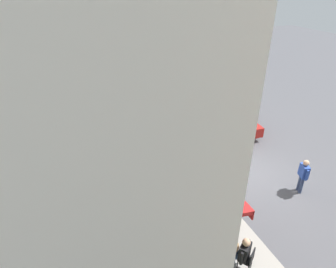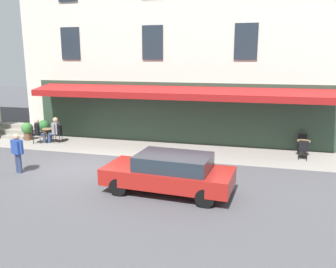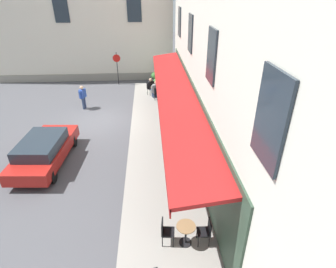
{
  "view_description": "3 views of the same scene",
  "coord_description": "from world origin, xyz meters",
  "px_view_note": "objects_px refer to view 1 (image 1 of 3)",
  "views": [
    {
      "loc": [
        8.85,
        -7.5,
        8.13
      ],
      "look_at": [
        -2.75,
        -2.76,
        1.27
      ],
      "focal_mm": 31.13,
      "sensor_mm": 36.0,
      "label": 1
    },
    {
      "loc": [
        -7.07,
        12.55,
        4.44
      ],
      "look_at": [
        -3.18,
        -2.3,
        1.07
      ],
      "focal_mm": 37.17,
      "sensor_mm": 36.0,
      "label": 2
    },
    {
      "loc": [
        -14.99,
        -2.94,
        7.19
      ],
      "look_at": [
        -3.6,
        -3.77,
        0.9
      ],
      "focal_mm": 28.98,
      "sensor_mm": 36.0,
      "label": 3
    }
  ],
  "objects_px": {
    "cafe_chair_black_corner_right": "(215,236)",
    "cafe_chair_black_corner_left": "(116,90)",
    "cafe_table_mid_terrace": "(116,105)",
    "cafe_chair_black_under_awning": "(106,105)",
    "seated_patron_in_grey": "(220,237)",
    "cafe_table_near_entrance": "(229,251)",
    "seated_companion_in_black": "(242,252)",
    "cafe_chair_black_by_window": "(126,94)",
    "cafe_chair_black_facing_street": "(248,259)",
    "parked_car_red": "(230,116)",
    "cafe_table_streetside": "(122,92)",
    "cafe_chair_black_near_door": "(125,103)",
    "walking_pedestrian_in_blue": "(303,174)"
  },
  "relations": [
    {
      "from": "cafe_chair_black_corner_right",
      "to": "cafe_chair_black_corner_left",
      "type": "height_order",
      "value": "same"
    },
    {
      "from": "cafe_chair_black_under_awning",
      "to": "cafe_table_streetside",
      "type": "relative_size",
      "value": 1.21
    },
    {
      "from": "seated_patron_in_grey",
      "to": "cafe_chair_black_corner_left",
      "type": "bearing_deg",
      "value": 179.39
    },
    {
      "from": "cafe_chair_black_corner_right",
      "to": "cafe_chair_black_corner_left",
      "type": "xyz_separation_m",
      "value": [
        -15.05,
        0.21,
        0.0
      ]
    },
    {
      "from": "cafe_chair_black_by_window",
      "to": "cafe_chair_black_under_awning",
      "type": "bearing_deg",
      "value": -47.99
    },
    {
      "from": "walking_pedestrian_in_blue",
      "to": "seated_patron_in_grey",
      "type": "bearing_deg",
      "value": -73.56
    },
    {
      "from": "cafe_chair_black_corner_right",
      "to": "walking_pedestrian_in_blue",
      "type": "height_order",
      "value": "walking_pedestrian_in_blue"
    },
    {
      "from": "cafe_chair_black_by_window",
      "to": "cafe_chair_black_corner_left",
      "type": "height_order",
      "value": "same"
    },
    {
      "from": "cafe_table_mid_terrace",
      "to": "seated_patron_in_grey",
      "type": "bearing_deg",
      "value": 2.23
    },
    {
      "from": "cafe_chair_black_corner_right",
      "to": "cafe_chair_black_corner_left",
      "type": "bearing_deg",
      "value": 179.22
    },
    {
      "from": "cafe_chair_black_by_window",
      "to": "cafe_chair_black_facing_street",
      "type": "bearing_deg",
      "value": -0.61
    },
    {
      "from": "seated_patron_in_grey",
      "to": "seated_companion_in_black",
      "type": "distance_m",
      "value": 0.81
    },
    {
      "from": "cafe_table_mid_terrace",
      "to": "cafe_table_streetside",
      "type": "xyz_separation_m",
      "value": [
        -2.19,
        0.95,
        0.0
      ]
    },
    {
      "from": "cafe_chair_black_facing_street",
      "to": "cafe_chair_black_corner_right",
      "type": "bearing_deg",
      "value": -156.75
    },
    {
      "from": "cafe_chair_black_facing_street",
      "to": "cafe_table_mid_terrace",
      "type": "distance_m",
      "value": 13.47
    },
    {
      "from": "cafe_chair_black_near_door",
      "to": "seated_patron_in_grey",
      "type": "relative_size",
      "value": 0.67
    },
    {
      "from": "cafe_chair_black_under_awning",
      "to": "cafe_chair_black_corner_left",
      "type": "bearing_deg",
      "value": 154.81
    },
    {
      "from": "cafe_chair_black_facing_street",
      "to": "cafe_chair_black_corner_right",
      "type": "distance_m",
      "value": 1.24
    },
    {
      "from": "cafe_table_mid_terrace",
      "to": "cafe_table_streetside",
      "type": "height_order",
      "value": "same"
    },
    {
      "from": "seated_patron_in_grey",
      "to": "cafe_table_near_entrance",
      "type": "bearing_deg",
      "value": 11.23
    },
    {
      "from": "cafe_table_near_entrance",
      "to": "seated_patron_in_grey",
      "type": "bearing_deg",
      "value": -168.77
    },
    {
      "from": "cafe_chair_black_facing_street",
      "to": "seated_companion_in_black",
      "type": "bearing_deg",
      "value": -144.72
    },
    {
      "from": "cafe_chair_black_corner_left",
      "to": "seated_patron_in_grey",
      "type": "height_order",
      "value": "seated_patron_in_grey"
    },
    {
      "from": "cafe_chair_black_by_window",
      "to": "parked_car_red",
      "type": "height_order",
      "value": "parked_car_red"
    },
    {
      "from": "cafe_table_near_entrance",
      "to": "walking_pedestrian_in_blue",
      "type": "bearing_deg",
      "value": 111.12
    },
    {
      "from": "cafe_table_near_entrance",
      "to": "cafe_chair_black_corner_left",
      "type": "xyz_separation_m",
      "value": [
        -15.67,
        0.08,
        0.06
      ]
    },
    {
      "from": "cafe_table_near_entrance",
      "to": "seated_companion_in_black",
      "type": "height_order",
      "value": "seated_companion_in_black"
    },
    {
      "from": "cafe_chair_black_under_awning",
      "to": "cafe_chair_black_near_door",
      "type": "bearing_deg",
      "value": 85.85
    },
    {
      "from": "cafe_chair_black_facing_street",
      "to": "cafe_chair_black_corner_left",
      "type": "height_order",
      "value": "same"
    },
    {
      "from": "cafe_chair_black_corner_right",
      "to": "cafe_chair_black_corner_left",
      "type": "distance_m",
      "value": 15.05
    },
    {
      "from": "cafe_table_near_entrance",
      "to": "parked_car_red",
      "type": "distance_m",
      "value": 9.62
    },
    {
      "from": "cafe_table_mid_terrace",
      "to": "parked_car_red",
      "type": "bearing_deg",
      "value": 50.01
    },
    {
      "from": "cafe_table_mid_terrace",
      "to": "walking_pedestrian_in_blue",
      "type": "xyz_separation_m",
      "value": [
        11.1,
        5.29,
        0.43
      ]
    },
    {
      "from": "cafe_chair_black_corner_right",
      "to": "parked_car_red",
      "type": "distance_m",
      "value": 9.17
    },
    {
      "from": "cafe_chair_black_corner_left",
      "to": "parked_car_red",
      "type": "relative_size",
      "value": 0.21
    },
    {
      "from": "cafe_table_near_entrance",
      "to": "cafe_chair_black_facing_street",
      "type": "bearing_deg",
      "value": 35.28
    },
    {
      "from": "cafe_chair_black_under_awning",
      "to": "seated_patron_in_grey",
      "type": "bearing_deg",
      "value": 5.1
    },
    {
      "from": "parked_car_red",
      "to": "cafe_chair_black_corner_left",
      "type": "bearing_deg",
      "value": -145.98
    },
    {
      "from": "parked_car_red",
      "to": "cafe_chair_black_under_awning",
      "type": "bearing_deg",
      "value": -127.21
    },
    {
      "from": "cafe_chair_black_near_door",
      "to": "cafe_chair_black_by_window",
      "type": "distance_m",
      "value": 1.71
    },
    {
      "from": "cafe_chair_black_corner_left",
      "to": "seated_companion_in_black",
      "type": "distance_m",
      "value": 16.01
    },
    {
      "from": "cafe_table_mid_terrace",
      "to": "cafe_chair_black_under_awning",
      "type": "height_order",
      "value": "cafe_chair_black_under_awning"
    },
    {
      "from": "cafe_chair_black_under_awning",
      "to": "seated_companion_in_black",
      "type": "bearing_deg",
      "value": 6.19
    },
    {
      "from": "cafe_table_streetside",
      "to": "cafe_chair_black_corner_right",
      "type": "bearing_deg",
      "value": -1.99
    },
    {
      "from": "cafe_chair_black_near_door",
      "to": "cafe_chair_black_corner_left",
      "type": "bearing_deg",
      "value": 179.55
    },
    {
      "from": "cafe_chair_black_corner_right",
      "to": "cafe_chair_black_near_door",
      "type": "relative_size",
      "value": 1.0
    },
    {
      "from": "cafe_chair_black_facing_street",
      "to": "seated_patron_in_grey",
      "type": "height_order",
      "value": "seated_patron_in_grey"
    },
    {
      "from": "cafe_chair_black_near_door",
      "to": "cafe_chair_black_corner_right",
      "type": "bearing_deg",
      "value": -0.86
    },
    {
      "from": "cafe_table_near_entrance",
      "to": "cafe_chair_black_by_window",
      "type": "height_order",
      "value": "cafe_chair_black_by_window"
    },
    {
      "from": "cafe_chair_black_under_awning",
      "to": "seated_patron_in_grey",
      "type": "xyz_separation_m",
      "value": [
        12.54,
        1.12,
        0.18
      ]
    }
  ]
}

